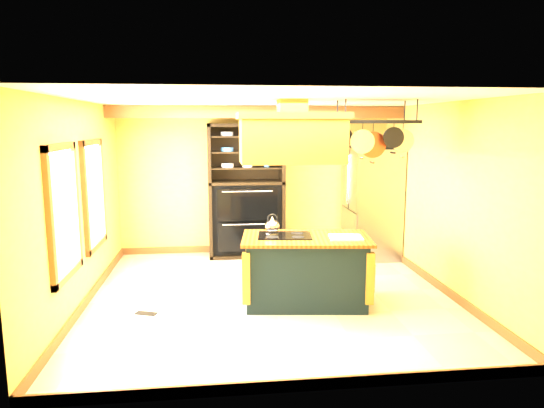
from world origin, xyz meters
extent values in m
plane|color=beige|center=(0.00, 0.00, 0.00)|extent=(5.00, 5.00, 0.00)
plane|color=white|center=(0.00, 0.00, 2.70)|extent=(5.00, 5.00, 0.00)
cube|color=#E7B754|center=(0.00, 2.50, 1.35)|extent=(5.00, 0.02, 2.70)
cube|color=#E7B754|center=(0.00, -2.50, 1.35)|extent=(5.00, 0.02, 2.70)
cube|color=#E7B754|center=(-2.50, 0.00, 1.35)|extent=(0.02, 5.00, 2.70)
cube|color=#E7B754|center=(2.50, 0.00, 1.35)|extent=(0.02, 5.00, 2.70)
cube|color=brown|center=(0.00, 1.70, 2.59)|extent=(5.00, 0.15, 0.20)
cube|color=brown|center=(-2.47, -0.80, 1.40)|extent=(0.06, 1.06, 1.56)
cube|color=white|center=(-2.44, -0.80, 1.40)|extent=(0.02, 0.85, 1.34)
cube|color=brown|center=(-2.47, 0.60, 1.40)|extent=(0.06, 1.06, 1.56)
cube|color=white|center=(-2.44, 0.60, 1.40)|extent=(0.02, 0.85, 1.34)
cube|color=black|center=(0.44, -0.33, 0.44)|extent=(1.63, 1.02, 0.88)
cube|color=brown|center=(0.44, -0.33, 0.90)|extent=(1.78, 1.12, 0.04)
cube|color=black|center=(0.16, -0.25, 0.93)|extent=(0.75, 0.56, 0.01)
ellipsoid|color=silver|center=(0.01, -0.12, 1.03)|extent=(0.20, 0.20, 0.16)
cube|color=white|center=(0.94, -0.47, 0.93)|extent=(0.46, 0.37, 0.02)
cube|color=#C17D30|center=(0.24, -0.33, 2.18)|extent=(1.31, 0.71, 0.55)
cube|color=brown|center=(0.24, -0.33, 2.49)|extent=(1.39, 0.79, 0.08)
cube|color=#C17D30|center=(0.24, -0.33, 2.58)|extent=(0.35, 0.35, 0.25)
cube|color=black|center=(1.34, -0.33, 2.42)|extent=(1.03, 0.51, 0.04)
cylinder|color=black|center=(0.88, -0.54, 2.56)|extent=(0.02, 0.02, 0.28)
cylinder|color=black|center=(1.80, -0.13, 2.56)|extent=(0.02, 0.02, 0.28)
cylinder|color=black|center=(0.93, -0.23, 2.22)|extent=(0.27, 0.04, 0.27)
cylinder|color=silver|center=(1.13, -0.44, 2.17)|extent=(0.31, 0.04, 0.31)
cylinder|color=#CC5233|center=(1.34, -0.23, 2.12)|extent=(0.35, 0.04, 0.35)
cylinder|color=black|center=(1.54, -0.44, 2.22)|extent=(0.27, 0.04, 0.27)
cylinder|color=silver|center=(1.75, -0.23, 2.17)|extent=(0.31, 0.04, 0.31)
cube|color=gray|center=(2.07, 1.90, 0.99)|extent=(0.82, 1.01, 1.97)
cube|color=gray|center=(1.64, 1.65, 1.42)|extent=(0.03, 0.48, 1.06)
cube|color=gray|center=(1.64, 2.15, 1.42)|extent=(0.03, 0.48, 1.06)
cube|color=gray|center=(1.64, 1.90, 0.45)|extent=(0.03, 0.97, 0.83)
cube|color=black|center=(2.07, 1.90, 0.03)|extent=(0.78, 0.96, 0.06)
cube|color=black|center=(-0.19, 2.45, 1.20)|extent=(1.36, 0.06, 2.40)
cube|color=black|center=(-0.84, 2.19, 1.20)|extent=(0.06, 0.57, 2.40)
cube|color=black|center=(0.45, 2.19, 1.20)|extent=(0.06, 0.57, 2.40)
cube|color=black|center=(-0.19, 2.19, 1.36)|extent=(1.36, 0.57, 0.05)
cube|color=black|center=(-0.19, 2.22, 0.71)|extent=(1.24, 0.47, 1.30)
cube|color=black|center=(-0.19, 1.89, 0.99)|extent=(1.06, 0.04, 0.57)
cube|color=black|center=(-0.19, 1.89, 0.42)|extent=(1.06, 0.04, 0.52)
cube|color=black|center=(-0.19, 2.19, 1.62)|extent=(1.24, 0.51, 0.02)
cube|color=black|center=(-0.19, 2.19, 1.90)|extent=(1.24, 0.51, 0.02)
cube|color=black|center=(-0.19, 2.19, 2.17)|extent=(1.24, 0.51, 0.03)
cylinder|color=white|center=(-0.53, 2.14, 1.67)|extent=(0.22, 0.22, 0.07)
cylinder|color=#427EBA|center=(0.17, 2.14, 2.00)|extent=(0.10, 0.10, 0.17)
cube|color=black|center=(-1.65, -0.47, 0.01)|extent=(0.30, 0.21, 0.01)
camera|label=1|loc=(-0.73, -6.49, 2.39)|focal=32.00mm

